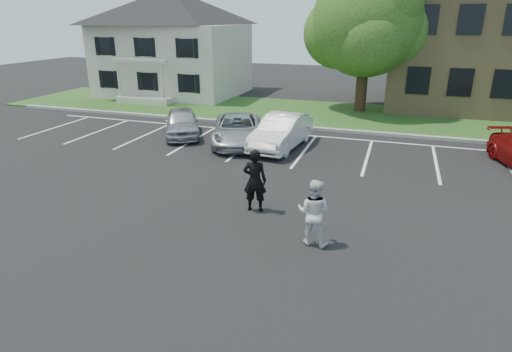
{
  "coord_description": "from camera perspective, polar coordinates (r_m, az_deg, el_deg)",
  "views": [
    {
      "loc": [
        3.8,
        -10.4,
        5.73
      ],
      "look_at": [
        0.0,
        1.0,
        1.25
      ],
      "focal_mm": 30.0,
      "sensor_mm": 36.0,
      "label": 1
    }
  ],
  "objects": [
    {
      "name": "man_black_suit",
      "position": [
        13.17,
        -0.16,
        -0.6
      ],
      "size": [
        0.79,
        0.58,
        2.0
      ],
      "primitive_type": "imported",
      "rotation": [
        0.0,
        0.0,
        3.29
      ],
      "color": "black",
      "rests_on": "ground"
    },
    {
      "name": "tree",
      "position": [
        28.14,
        14.77,
        19.03
      ],
      "size": [
        7.8,
        7.2,
        8.8
      ],
      "color": "black",
      "rests_on": "ground"
    },
    {
      "name": "car_white_sedan",
      "position": [
        19.86,
        3.41,
        5.92
      ],
      "size": [
        2.08,
        4.78,
        1.53
      ],
      "primitive_type": "imported",
      "rotation": [
        0.0,
        0.0,
        -0.1
      ],
      "color": "silver",
      "rests_on": "ground"
    },
    {
      "name": "grass_strip",
      "position": [
        27.28,
        10.11,
        8.08
      ],
      "size": [
        44.0,
        8.0,
        0.08
      ],
      "primitive_type": "cube",
      "color": "#2E4D16",
      "rests_on": "ground"
    },
    {
      "name": "stall_lines",
      "position": [
        20.33,
        10.92,
        3.7
      ],
      "size": [
        34.0,
        5.36,
        0.01
      ],
      "color": "silver",
      "rests_on": "ground"
    },
    {
      "name": "car_silver_minivan",
      "position": [
        20.58,
        -2.51,
        6.21
      ],
      "size": [
        3.72,
        5.36,
        1.36
      ],
      "primitive_type": "imported",
      "rotation": [
        0.0,
        0.0,
        0.33
      ],
      "color": "#A9ABB1",
      "rests_on": "ground"
    },
    {
      "name": "man_white_shirt",
      "position": [
        11.37,
        7.68,
        -4.82
      ],
      "size": [
        0.95,
        0.78,
        1.83
      ],
      "primitive_type": "imported",
      "rotation": [
        0.0,
        0.0,
        3.04
      ],
      "color": "silver",
      "rests_on": "ground"
    },
    {
      "name": "ground_plane",
      "position": [
        12.47,
        -1.46,
        -6.92
      ],
      "size": [
        90.0,
        90.0,
        0.0
      ],
      "primitive_type": "plane",
      "color": "black",
      "rests_on": "ground"
    },
    {
      "name": "car_silver_west",
      "position": [
        22.26,
        -9.86,
        7.07
      ],
      "size": [
        3.41,
        4.38,
        1.39
      ],
      "primitive_type": "imported",
      "rotation": [
        0.0,
        0.0,
        0.5
      ],
      "color": "#AFAFB4",
      "rests_on": "ground"
    },
    {
      "name": "curb",
      "position": [
        23.42,
        8.59,
        6.23
      ],
      "size": [
        40.0,
        0.3,
        0.15
      ],
      "primitive_type": "cube",
      "color": "gray",
      "rests_on": "ground"
    },
    {
      "name": "house",
      "position": [
        34.77,
        -10.99,
        16.95
      ],
      "size": [
        10.3,
        9.22,
        7.6
      ],
      "color": "#BFB6A1",
      "rests_on": "ground"
    }
  ]
}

